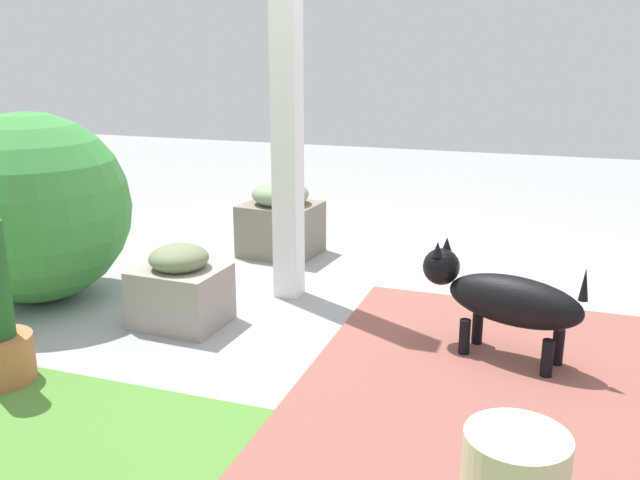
{
  "coord_description": "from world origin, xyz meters",
  "views": [
    {
      "loc": [
        -0.94,
        3.1,
        1.31
      ],
      "look_at": [
        0.13,
        0.02,
        0.39
      ],
      "focal_mm": 38.23,
      "sensor_mm": 36.0,
      "label": 1
    }
  ],
  "objects_px": {
    "porch_pillar": "(287,104)",
    "stone_planter_nearest": "(281,220)",
    "dog": "(502,297)",
    "stone_planter_mid": "(181,289)",
    "round_shrub": "(34,208)"
  },
  "relations": [
    {
      "from": "stone_planter_nearest",
      "to": "stone_planter_mid",
      "type": "height_order",
      "value": "stone_planter_nearest"
    },
    {
      "from": "porch_pillar",
      "to": "stone_planter_mid",
      "type": "bearing_deg",
      "value": 58.5
    },
    {
      "from": "porch_pillar",
      "to": "round_shrub",
      "type": "distance_m",
      "value": 1.44
    },
    {
      "from": "porch_pillar",
      "to": "dog",
      "type": "xyz_separation_m",
      "value": [
        -1.16,
        0.46,
        -0.75
      ]
    },
    {
      "from": "stone_planter_nearest",
      "to": "dog",
      "type": "bearing_deg",
      "value": 142.24
    },
    {
      "from": "porch_pillar",
      "to": "stone_planter_nearest",
      "type": "bearing_deg",
      "value": -64.39
    },
    {
      "from": "stone_planter_mid",
      "to": "dog",
      "type": "height_order",
      "value": "dog"
    },
    {
      "from": "stone_planter_nearest",
      "to": "stone_planter_mid",
      "type": "relative_size",
      "value": 1.17
    },
    {
      "from": "stone_planter_nearest",
      "to": "round_shrub",
      "type": "xyz_separation_m",
      "value": [
        0.91,
        1.19,
        0.27
      ]
    },
    {
      "from": "stone_planter_nearest",
      "to": "dog",
      "type": "height_order",
      "value": "dog"
    },
    {
      "from": "porch_pillar",
      "to": "round_shrub",
      "type": "bearing_deg",
      "value": 21.52
    },
    {
      "from": "dog",
      "to": "stone_planter_mid",
      "type": "bearing_deg",
      "value": 3.91
    },
    {
      "from": "stone_planter_mid",
      "to": "round_shrub",
      "type": "xyz_separation_m",
      "value": [
        0.9,
        -0.07,
        0.32
      ]
    },
    {
      "from": "stone_planter_nearest",
      "to": "porch_pillar",
      "type": "bearing_deg",
      "value": 115.61
    },
    {
      "from": "stone_planter_mid",
      "to": "round_shrub",
      "type": "height_order",
      "value": "round_shrub"
    }
  ]
}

